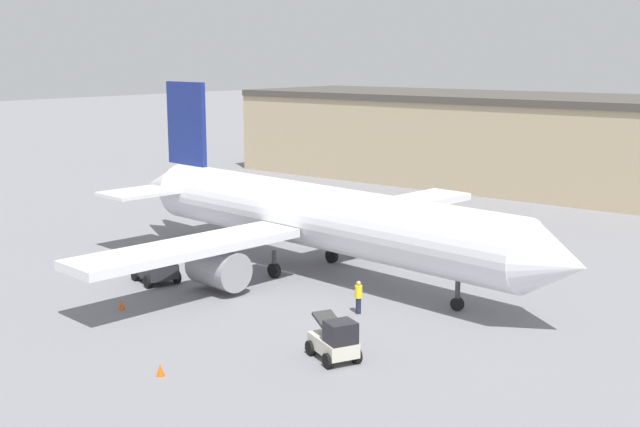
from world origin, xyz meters
TOP-DOWN VIEW (x-y plane):
  - ground_plane at (0.00, 0.00)m, footprint 400.00×400.00m
  - terminal_building at (-2.96, 40.56)m, footprint 68.62×17.99m
  - airplane at (-0.92, 0.10)m, footprint 36.55×32.26m
  - ground_crew_worker at (6.51, -4.85)m, footprint 0.40×0.40m
  - baggage_tug at (-6.41, -7.69)m, footprint 3.25×2.83m
  - belt_loader_truck at (9.64, -10.92)m, footprint 2.94×2.57m
  - safety_cone_near at (4.91, -17.02)m, footprint 0.36×0.36m
  - safety_cone_far at (-3.89, -12.28)m, footprint 0.36×0.36m

SIDE VIEW (x-z plane):
  - ground_plane at x=0.00m, z-range 0.00..0.00m
  - safety_cone_near at x=4.91m, z-range 0.00..0.55m
  - safety_cone_far at x=-3.89m, z-range 0.00..0.55m
  - belt_loader_truck at x=9.64m, z-range -0.06..1.92m
  - ground_crew_worker at x=6.51m, z-range 0.06..1.86m
  - baggage_tug at x=-6.41m, z-range -0.11..2.29m
  - airplane at x=-0.92m, z-range -2.24..9.39m
  - terminal_building at x=-2.96m, z-range 0.01..9.53m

